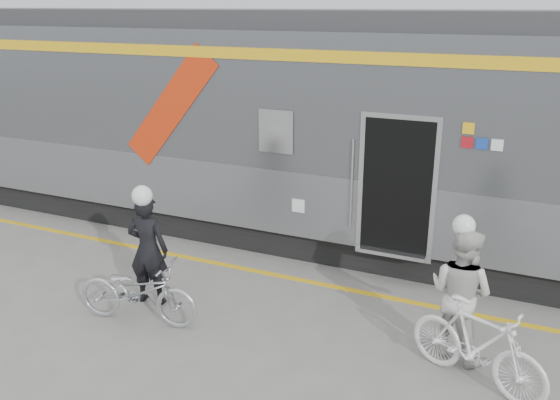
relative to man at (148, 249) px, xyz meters
The scene contains 9 objects.
ground 1.81m from the man, 21.19° to the right, with size 90.00×90.00×0.00m, color slate.
train 3.91m from the man, 76.54° to the left, with size 24.00×3.17×4.10m.
safety_strip 2.32m from the man, 46.23° to the left, with size 24.00×0.12×0.01m, color gold.
man is the anchor object (origin of this frame).
bicycle_left 0.69m from the man, 70.02° to the right, with size 0.61×1.74×0.92m, color #ADB1B5.
woman 4.33m from the man, ahead, with size 0.82×0.64×1.69m, color beige.
bicycle_right 4.62m from the man, ahead, with size 0.48×1.70×1.02m, color white.
helmet_man 0.98m from the man, ahead, with size 0.29×0.29×0.29m, color white.
helmet_woman 4.44m from the man, ahead, with size 0.27×0.27×0.27m, color white.
Camera 1 is at (3.50, -5.77, 4.19)m, focal length 38.00 mm.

